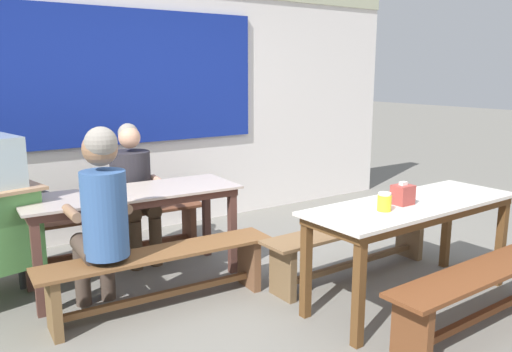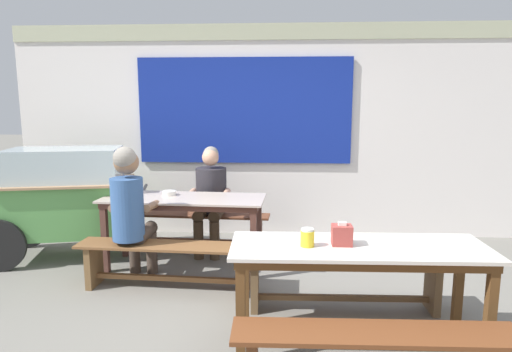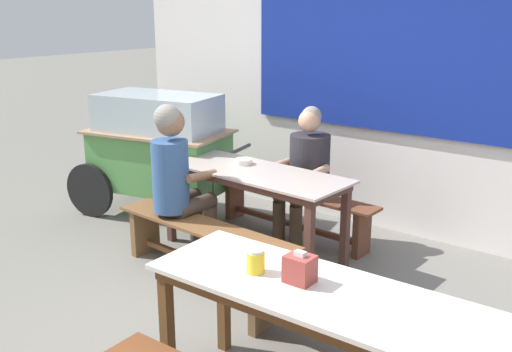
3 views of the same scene
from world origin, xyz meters
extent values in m
plane|color=slate|center=(0.00, 0.00, 0.00)|extent=(40.00, 40.00, 0.00)
cube|color=white|center=(0.00, 2.46, 1.24)|extent=(6.43, 0.12, 2.48)
cube|color=navy|center=(-0.26, 2.37, 1.61)|extent=(2.69, 0.03, 1.32)
cube|color=#BDAB9F|center=(-0.79, 1.16, 0.74)|extent=(1.70, 0.69, 0.02)
cube|color=#54332B|center=(-0.79, 1.16, 0.70)|extent=(1.62, 0.63, 0.06)
cube|color=#54332B|center=(-0.02, 1.37, 0.34)|extent=(0.06, 0.06, 0.67)
cube|color=#54332B|center=(-0.04, 0.88, 0.34)|extent=(0.06, 0.06, 0.67)
cube|color=#54332B|center=(-1.53, 1.44, 0.34)|extent=(0.06, 0.06, 0.67)
cube|color=#54332B|center=(-1.55, 0.95, 0.34)|extent=(0.06, 0.06, 0.67)
cube|color=silver|center=(0.76, -0.31, 0.74)|extent=(1.77, 0.65, 0.02)
cube|color=brown|center=(0.76, -0.31, 0.70)|extent=(1.69, 0.58, 0.06)
cube|color=brown|center=(-0.04, -0.08, 0.33)|extent=(0.06, 0.06, 0.67)
cube|color=brown|center=(-0.03, -0.57, 0.33)|extent=(0.06, 0.06, 0.67)
cube|color=brown|center=(-0.76, 1.73, 0.42)|extent=(1.70, 0.33, 0.03)
cube|color=brown|center=(-0.03, 1.69, 0.20)|extent=(0.07, 0.22, 0.40)
cube|color=brown|center=(-1.48, 1.76, 0.20)|extent=(0.07, 0.22, 0.40)
cube|color=brown|center=(-0.76, 1.73, 0.10)|extent=(1.41, 0.11, 0.04)
cube|color=brown|center=(-0.81, 0.59, 0.42)|extent=(1.70, 0.39, 0.02)
cube|color=brown|center=(-0.09, 0.55, 0.20)|extent=(0.07, 0.27, 0.41)
cube|color=brown|center=(-1.54, 0.62, 0.20)|extent=(0.07, 0.27, 0.41)
cube|color=brown|center=(-0.81, 0.59, 0.10)|extent=(1.41, 0.11, 0.04)
cube|color=brown|center=(0.75, 0.26, 0.42)|extent=(1.72, 0.34, 0.02)
cube|color=brown|center=(0.01, 0.25, 0.20)|extent=(0.07, 0.26, 0.40)
cube|color=#56994D|center=(-2.15, 1.40, 0.56)|extent=(1.41, 0.96, 0.57)
cube|color=silver|center=(-2.15, 1.40, 1.03)|extent=(1.27, 0.86, 0.38)
cube|color=#A8805C|center=(-2.15, 1.40, 0.85)|extent=(1.50, 1.05, 0.02)
cylinder|color=black|center=(-2.81, 1.65, 0.27)|extent=(0.54, 0.16, 0.55)
cylinder|color=black|center=(-2.65, 0.90, 0.27)|extent=(0.54, 0.16, 0.55)
cylinder|color=#333333|center=(-1.58, 1.52, 0.14)|extent=(0.05, 0.05, 0.27)
cylinder|color=#3F3F3F|center=(-1.34, 1.57, 0.73)|extent=(0.18, 0.70, 0.04)
cylinder|color=#4D3A28|center=(-0.69, 1.40, 0.21)|extent=(0.11, 0.11, 0.43)
cylinder|color=#4D3A28|center=(-0.51, 1.40, 0.21)|extent=(0.11, 0.11, 0.43)
cylinder|color=#4D3A28|center=(-0.68, 1.56, 0.48)|extent=(0.14, 0.36, 0.13)
cylinder|color=#4D3A28|center=(-0.50, 1.56, 0.48)|extent=(0.14, 0.36, 0.13)
cylinder|color=#2A272D|center=(-0.59, 1.72, 0.72)|extent=(0.35, 0.35, 0.51)
sphere|color=tan|center=(-0.59, 1.70, 1.10)|extent=(0.19, 0.19, 0.19)
sphere|color=gray|center=(-0.59, 1.73, 1.13)|extent=(0.18, 0.18, 0.18)
cylinder|color=tan|center=(-0.79, 1.55, 0.71)|extent=(0.08, 0.30, 0.07)
cylinder|color=tan|center=(-0.40, 1.53, 0.71)|extent=(0.08, 0.31, 0.09)
cylinder|color=#4A3B32|center=(-1.08, 0.96, 0.21)|extent=(0.11, 0.11, 0.43)
cylinder|color=#4A3B32|center=(-1.26, 0.96, 0.21)|extent=(0.11, 0.11, 0.43)
cylinder|color=#4A3B32|center=(-1.09, 0.78, 0.48)|extent=(0.14, 0.40, 0.13)
cylinder|color=#4A3B32|center=(-1.27, 0.79, 0.48)|extent=(0.14, 0.40, 0.13)
cylinder|color=#365991|center=(-1.18, 0.61, 0.76)|extent=(0.29, 0.29, 0.57)
sphere|color=#91684A|center=(-1.18, 0.63, 1.19)|extent=(0.23, 0.23, 0.23)
sphere|color=gray|center=(-1.18, 0.60, 1.22)|extent=(0.21, 0.21, 0.21)
cylinder|color=#91684A|center=(-1.01, 0.78, 0.74)|extent=(0.08, 0.31, 0.09)
cylinder|color=#91684A|center=(-1.34, 0.79, 0.74)|extent=(0.08, 0.30, 0.08)
cube|color=#9E3D37|center=(0.64, -0.30, 0.82)|extent=(0.14, 0.12, 0.14)
cube|color=white|center=(0.64, -0.30, 0.90)|extent=(0.05, 0.04, 0.02)
cylinder|color=yellow|center=(0.41, -0.35, 0.80)|extent=(0.09, 0.09, 0.11)
cylinder|color=white|center=(0.41, -0.35, 0.87)|extent=(0.08, 0.08, 0.02)
cylinder|color=silver|center=(-0.96, 1.25, 0.77)|extent=(0.15, 0.15, 0.05)
camera|label=1|loc=(-2.16, -2.59, 1.67)|focal=35.66mm
camera|label=2|loc=(0.23, -3.24, 1.71)|focal=30.93mm
camera|label=3|loc=(2.07, -2.50, 2.06)|focal=41.10mm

